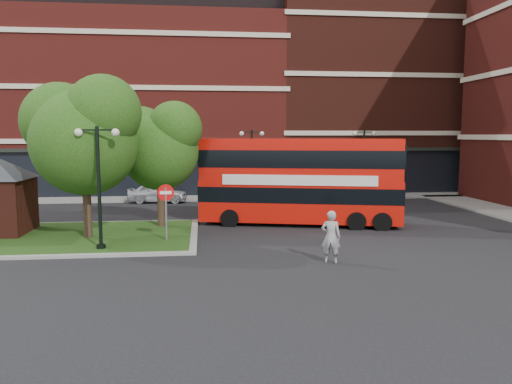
{
  "coord_description": "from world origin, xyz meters",
  "views": [
    {
      "loc": [
        -1.45,
        -19.91,
        4.66
      ],
      "look_at": [
        1.06,
        3.12,
        2.0
      ],
      "focal_mm": 35.0,
      "sensor_mm": 36.0,
      "label": 1
    }
  ],
  "objects": [
    {
      "name": "lamp_island",
      "position": [
        -5.5,
        0.2,
        2.83
      ],
      "size": [
        1.72,
        0.36,
        5.0
      ],
      "color": "black",
      "rests_on": "ground"
    },
    {
      "name": "terrace_far_left",
      "position": [
        -8.0,
        24.0,
        7.0
      ],
      "size": [
        26.0,
        12.0,
        14.0
      ],
      "primitive_type": "cube",
      "color": "maroon",
      "rests_on": "ground"
    },
    {
      "name": "terrace_far_right",
      "position": [
        14.0,
        24.0,
        8.0
      ],
      "size": [
        18.0,
        12.0,
        16.0
      ],
      "primitive_type": "cube",
      "color": "#471911",
      "rests_on": "ground"
    },
    {
      "name": "woman",
      "position": [
        3.2,
        -2.45,
        0.97
      ],
      "size": [
        0.82,
        0.67,
        1.93
      ],
      "primitive_type": "imported",
      "rotation": [
        0.0,
        0.0,
        2.81
      ],
      "color": "gray",
      "rests_on": "ground"
    },
    {
      "name": "car_silver",
      "position": [
        -4.52,
        14.81,
        0.69
      ],
      "size": [
        4.17,
        1.99,
        1.38
      ],
      "primitive_type": "imported",
      "rotation": [
        0.0,
        0.0,
        1.48
      ],
      "color": "#B3B6BB",
      "rests_on": "ground"
    },
    {
      "name": "bus",
      "position": [
        3.6,
        5.44,
        2.57
      ],
      "size": [
        10.52,
        4.77,
        3.92
      ],
      "rotation": [
        0.0,
        0.0,
        -0.25
      ],
      "color": "red",
      "rests_on": "ground"
    },
    {
      "name": "tree_island_east",
      "position": [
        -3.58,
        5.06,
        4.24
      ],
      "size": [
        4.46,
        3.9,
        6.29
      ],
      "color": "#2D2116",
      "rests_on": "ground"
    },
    {
      "name": "traffic_island",
      "position": [
        -8.0,
        3.0,
        0.07
      ],
      "size": [
        12.6,
        7.6,
        0.15
      ],
      "color": "gray",
      "rests_on": "ground"
    },
    {
      "name": "tree_island_west",
      "position": [
        -6.6,
        2.58,
        4.79
      ],
      "size": [
        5.4,
        4.71,
        7.21
      ],
      "color": "#2D2116",
      "rests_on": "ground"
    },
    {
      "name": "ground",
      "position": [
        0.0,
        0.0,
        0.0
      ],
      "size": [
        120.0,
        120.0,
        0.0
      ],
      "primitive_type": "plane",
      "color": "black",
      "rests_on": "ground"
    },
    {
      "name": "no_entry_sign",
      "position": [
        -3.0,
        1.5,
        1.83
      ],
      "size": [
        0.71,
        0.14,
        2.56
      ],
      "rotation": [
        0.0,
        0.0,
        0.13
      ],
      "color": "slate",
      "rests_on": "ground"
    },
    {
      "name": "lamp_far_left",
      "position": [
        2.0,
        14.5,
        2.83
      ],
      "size": [
        1.72,
        0.36,
        5.0
      ],
      "color": "black",
      "rests_on": "ground"
    },
    {
      "name": "pavement_far",
      "position": [
        0.0,
        16.5,
        0.06
      ],
      "size": [
        44.0,
        3.0,
        0.12
      ],
      "primitive_type": "cube",
      "color": "slate",
      "rests_on": "ground"
    },
    {
      "name": "lamp_far_right",
      "position": [
        10.0,
        14.5,
        2.83
      ],
      "size": [
        1.72,
        0.36,
        5.0
      ],
      "color": "black",
      "rests_on": "ground"
    },
    {
      "name": "car_white",
      "position": [
        7.02,
        15.65,
        0.63
      ],
      "size": [
        3.84,
        1.36,
        1.26
      ],
      "primitive_type": "imported",
      "rotation": [
        0.0,
        0.0,
        1.58
      ],
      "color": "silver",
      "rests_on": "ground"
    }
  ]
}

